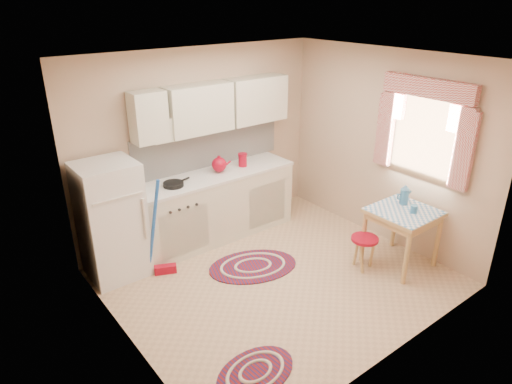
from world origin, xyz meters
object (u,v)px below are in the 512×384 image
Objects in this scene: table at (400,238)px; stool at (363,253)px; base_cabinets at (215,207)px; fridge at (112,221)px.

stool is at bearing 155.73° from table.
table is (1.40, -1.97, -0.08)m from base_cabinets.
table is at bearing -54.65° from base_cabinets.
base_cabinets is 2.42m from table.
base_cabinets is 2.04m from stool.
fridge is at bearing 145.77° from table.
fridge is 2.99m from stool.
base_cabinets reaches higher than table.
stool is (0.97, -1.78, -0.23)m from base_cabinets.
fridge reaches higher than base_cabinets.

